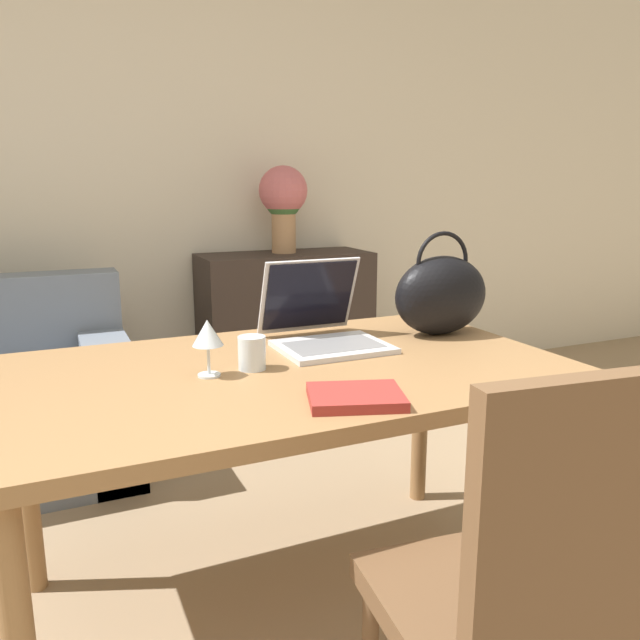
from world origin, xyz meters
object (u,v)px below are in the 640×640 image
object	(u,v)px
laptop	(321,322)
handbag	(441,294)
flower_vase	(283,199)
wine_glass	(208,335)
chair	(535,598)
drinking_glass	(252,353)

from	to	relation	value
laptop	handbag	world-z (taller)	handbag
flower_vase	laptop	bearing A→B (deg)	-106.77
wine_glass	flower_vase	xyz separation A→B (m)	(0.86, 1.72, 0.29)
laptop	wine_glass	distance (m)	0.45
chair	flower_vase	bearing A→B (deg)	84.69
wine_glass	laptop	bearing A→B (deg)	25.43
drinking_glass	laptop	bearing A→B (deg)	32.12
drinking_glass	flower_vase	xyz separation A→B (m)	(0.74, 1.70, 0.36)
handbag	chair	bearing A→B (deg)	-115.80
laptop	wine_glass	xyz separation A→B (m)	(-0.40, -0.19, 0.04)
laptop	handbag	size ratio (longest dim) A/B	1.08
handbag	laptop	bearing A→B (deg)	172.91
handbag	flower_vase	world-z (taller)	flower_vase
laptop	flower_vase	bearing A→B (deg)	73.23
chair	drinking_glass	world-z (taller)	chair
handbag	drinking_glass	bearing A→B (deg)	-169.56
drinking_glass	flower_vase	bearing A→B (deg)	66.45
laptop	wine_glass	size ratio (longest dim) A/B	2.44
chair	wine_glass	bearing A→B (deg)	118.87
chair	laptop	world-z (taller)	laptop
wine_glass	chair	bearing A→B (deg)	-67.40
drinking_glass	handbag	distance (m)	0.70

